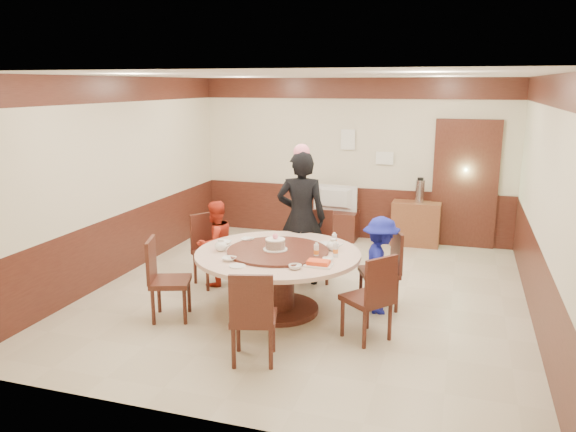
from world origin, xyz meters
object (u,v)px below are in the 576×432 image
(banquet_table, at_px, (278,269))
(thermos, at_px, (420,191))
(shrimp_platter, at_px, (319,263))
(side_cabinet, at_px, (416,224))
(person_red, at_px, (215,243))
(birthday_cake, at_px, (275,244))
(tv_stand, at_px, (333,225))
(person_blue, at_px, (380,265))
(television, at_px, (334,199))
(person_standing, at_px, (301,218))

(banquet_table, distance_m, thermos, 3.73)
(shrimp_platter, xyz_separation_m, side_cabinet, (0.74, 3.81, -0.40))
(person_red, height_order, side_cabinet, person_red)
(birthday_cake, relative_size, tv_stand, 0.34)
(person_blue, relative_size, thermos, 3.09)
(tv_stand, xyz_separation_m, thermos, (1.47, 0.03, 0.69))
(television, bearing_deg, tv_stand, 5.39)
(banquet_table, xyz_separation_m, television, (-0.10, 3.42, 0.20))
(shrimp_platter, height_order, side_cabinet, shrimp_platter)
(banquet_table, height_order, person_standing, person_standing)
(birthday_cake, distance_m, tv_stand, 3.48)
(person_standing, xyz_separation_m, side_cabinet, (1.35, 2.37, -0.54))
(person_red, xyz_separation_m, shrimp_platter, (1.70, -1.00, 0.19))
(banquet_table, distance_m, person_red, 1.28)
(person_standing, height_order, tv_stand, person_standing)
(television, height_order, thermos, thermos)
(person_red, height_order, television, person_red)
(person_standing, xyz_separation_m, person_red, (-1.09, -0.44, -0.33))
(person_blue, distance_m, thermos, 3.11)
(birthday_cake, bearing_deg, tv_stand, 91.25)
(person_red, distance_m, birthday_cake, 1.29)
(banquet_table, relative_size, side_cabinet, 2.46)
(tv_stand, xyz_separation_m, side_cabinet, (1.43, 0.03, 0.12))
(thermos, bearing_deg, banquet_table, -111.60)
(banquet_table, bearing_deg, person_red, 150.07)
(person_standing, height_order, person_blue, person_standing)
(television, xyz_separation_m, side_cabinet, (1.43, 0.03, -0.35))
(person_red, bearing_deg, shrimp_platter, 88.92)
(side_cabinet, height_order, thermos, thermos)
(person_standing, distance_m, person_red, 1.22)
(person_blue, height_order, side_cabinet, person_blue)
(person_blue, relative_size, side_cabinet, 1.47)
(person_red, distance_m, television, 2.96)
(person_red, relative_size, side_cabinet, 1.46)
(tv_stand, bearing_deg, thermos, 1.17)
(person_blue, distance_m, tv_stand, 3.33)
(banquet_table, relative_size, television, 2.48)
(person_standing, height_order, thermos, person_standing)
(shrimp_platter, bearing_deg, side_cabinet, 79.07)
(television, height_order, side_cabinet, television)
(person_red, xyz_separation_m, tv_stand, (1.01, 2.78, -0.34))
(person_red, xyz_separation_m, birthday_cake, (1.08, -0.65, 0.26))
(thermos, bearing_deg, shrimp_platter, -101.49)
(shrimp_platter, bearing_deg, television, 100.42)
(person_standing, xyz_separation_m, television, (-0.08, 2.34, -0.19))
(tv_stand, height_order, side_cabinet, side_cabinet)
(birthday_cake, xyz_separation_m, tv_stand, (-0.07, 3.43, -0.60))
(person_standing, relative_size, shrimp_platter, 6.12)
(person_standing, distance_m, birthday_cake, 1.09)
(thermos, bearing_deg, birthday_cake, -111.95)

